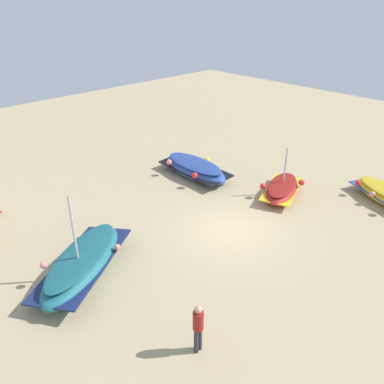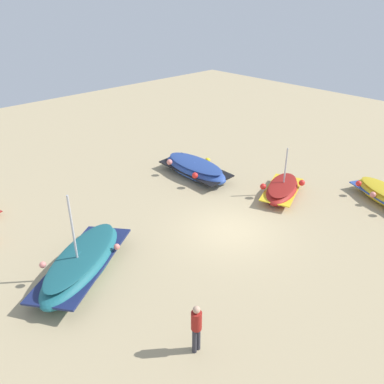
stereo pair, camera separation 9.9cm
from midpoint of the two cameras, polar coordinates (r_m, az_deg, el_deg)
ground_plane at (r=17.91m, az=5.73°, el=-5.53°), size 55.77×55.77×0.00m
fishing_boat_0 at (r=15.57m, az=-15.33°, el=-9.76°), size 5.30×4.36×3.58m
fishing_boat_1 at (r=22.68m, az=0.55°, el=3.40°), size 2.33×4.76×1.02m
fishing_boat_2 at (r=21.07m, az=12.97°, el=0.40°), size 3.87×2.70×2.59m
person_walking at (r=12.06m, az=0.89°, el=-18.69°), size 0.32×0.32×1.72m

